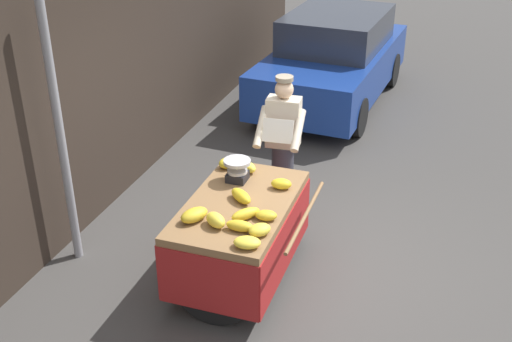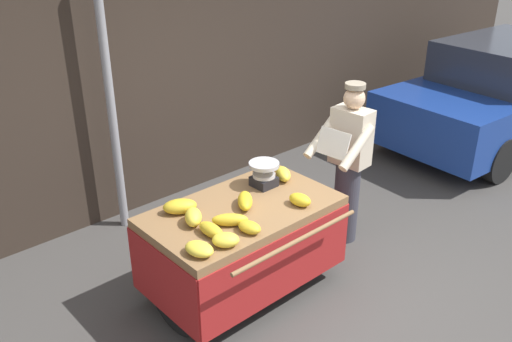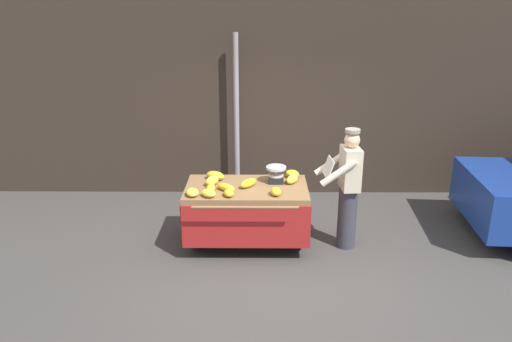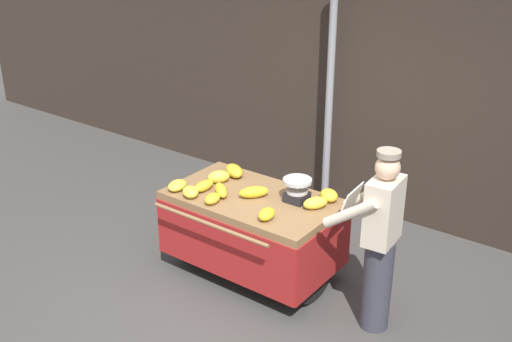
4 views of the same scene
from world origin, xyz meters
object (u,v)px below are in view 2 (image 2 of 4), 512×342
(banana_bunch_6, at_px, (269,166))
(banana_bunch_1, at_px, (226,240))
(street_pole, at_px, (111,104))
(banana_bunch_10, at_px, (245,201))
(vendor_person, at_px, (348,164))
(banana_bunch_8, at_px, (283,174))
(banana_bunch_7, at_px, (199,249))
(parked_car, at_px, (502,93))
(banana_bunch_5, at_px, (180,206))
(banana_bunch_3, at_px, (300,200))
(weighing_scale, at_px, (264,174))
(banana_bunch_4, at_px, (249,227))
(banana_cart, at_px, (243,231))
(banana_bunch_9, at_px, (211,230))
(banana_bunch_0, at_px, (193,217))
(banana_bunch_2, at_px, (230,220))

(banana_bunch_6, bearing_deg, banana_bunch_1, -147.05)
(street_pole, height_order, banana_bunch_10, street_pole)
(banana_bunch_10, bearing_deg, vendor_person, -0.75)
(banana_bunch_8, relative_size, banana_bunch_10, 0.84)
(banana_bunch_8, bearing_deg, banana_bunch_7, -160.44)
(banana_bunch_6, distance_m, parked_car, 4.57)
(banana_bunch_1, xyz_separation_m, vendor_person, (1.87, 0.34, -0.07))
(banana_bunch_5, relative_size, banana_bunch_7, 1.20)
(street_pole, height_order, banana_bunch_3, street_pole)
(banana_bunch_10, height_order, vendor_person, vendor_person)
(weighing_scale, distance_m, banana_bunch_4, 0.82)
(banana_bunch_6, bearing_deg, banana_bunch_7, -152.84)
(banana_cart, height_order, banana_bunch_3, banana_bunch_3)
(banana_bunch_4, distance_m, banana_bunch_9, 0.30)
(banana_bunch_3, bearing_deg, banana_bunch_8, 61.87)
(banana_cart, xyz_separation_m, vendor_person, (1.39, -0.03, 0.23))
(banana_bunch_4, xyz_separation_m, banana_bunch_5, (-0.23, 0.62, 0.02))
(banana_bunch_0, height_order, banana_bunch_2, banana_bunch_0)
(weighing_scale, height_order, banana_bunch_9, weighing_scale)
(banana_bunch_0, relative_size, banana_bunch_10, 0.78)
(banana_bunch_3, distance_m, banana_bunch_4, 0.61)
(banana_cart, distance_m, banana_bunch_6, 0.80)
(banana_bunch_1, bearing_deg, banana_bunch_7, 169.21)
(banana_bunch_9, height_order, vendor_person, vendor_person)
(banana_bunch_8, relative_size, vendor_person, 0.14)
(street_pole, height_order, banana_bunch_6, street_pole)
(banana_bunch_5, xyz_separation_m, banana_bunch_7, (-0.25, -0.60, -0.01))
(street_pole, bearing_deg, banana_bunch_4, -90.30)
(parked_car, bearing_deg, banana_bunch_10, -177.45)
(banana_cart, xyz_separation_m, banana_bunch_9, (-0.47, -0.18, 0.29))
(banana_bunch_2, distance_m, banana_bunch_8, 0.95)
(banana_bunch_2, relative_size, banana_bunch_7, 1.24)
(banana_cart, xyz_separation_m, banana_bunch_4, (-0.22, -0.35, 0.29))
(banana_bunch_2, bearing_deg, banana_bunch_10, 27.36)
(banana_bunch_10, bearing_deg, banana_bunch_4, -126.17)
(banana_cart, bearing_deg, banana_bunch_8, 13.01)
(banana_cart, xyz_separation_m, banana_bunch_10, (0.03, -0.01, 0.30))
(banana_cart, height_order, banana_bunch_1, banana_bunch_1)
(banana_bunch_4, distance_m, banana_bunch_10, 0.42)
(banana_bunch_1, relative_size, banana_bunch_10, 0.70)
(banana_bunch_3, bearing_deg, banana_bunch_7, -178.89)
(banana_bunch_5, bearing_deg, banana_bunch_7, -112.38)
(banana_bunch_2, xyz_separation_m, parked_car, (5.48, 0.38, -0.19))
(banana_bunch_4, relative_size, banana_bunch_7, 0.85)
(banana_bunch_4, bearing_deg, banana_bunch_3, 3.65)
(banana_bunch_1, height_order, banana_bunch_9, banana_bunch_1)
(banana_bunch_8, bearing_deg, parked_car, 0.95)
(banana_cart, bearing_deg, street_pole, 96.67)
(banana_bunch_7, bearing_deg, banana_bunch_4, -2.15)
(banana_cart, xyz_separation_m, weighing_scale, (0.41, 0.17, 0.36))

